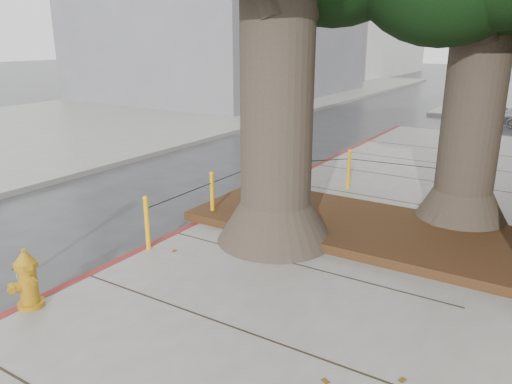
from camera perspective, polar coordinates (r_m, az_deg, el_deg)
ground at (r=6.81m, az=-7.37°, el=-14.53°), size 140.00×140.00×0.00m
sidewalk_opposite at (r=23.14m, az=-18.75°, el=7.69°), size 14.00×60.00×0.15m
curb_red at (r=9.65m, az=-7.20°, el=-4.11°), size 0.14×26.00×0.16m
planter_bed at (r=9.40m, az=12.28°, el=-3.97°), size 6.40×2.60×0.16m
bollard_ring at (r=10.34m, az=4.17°, el=0.91°), size 3.79×5.39×0.95m
fire_hydrant at (r=7.26m, az=-24.69°, el=-9.01°), size 0.44×0.44×0.82m
car_dark at (r=28.12m, az=-3.01°, el=11.24°), size 1.87×4.32×1.24m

